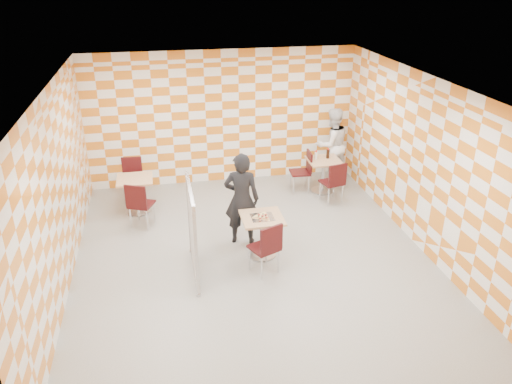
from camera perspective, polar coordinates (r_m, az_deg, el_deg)
room_shell at (r=8.54m, az=-1.11°, el=3.02°), size 7.00×7.00×7.00m
main_table at (r=8.55m, az=0.69°, el=-4.28°), size 0.70×0.70×0.75m
second_table at (r=11.08m, az=7.72°, el=2.51°), size 0.70×0.70×0.75m
empty_table at (r=10.32m, az=-13.58°, el=0.30°), size 0.70×0.70×0.75m
chair_main_front at (r=8.03m, az=1.32°, el=-6.10°), size 0.56×0.56×0.92m
chair_second_front at (r=10.52m, az=8.96°, el=1.38°), size 0.51×0.51×0.92m
chair_second_side at (r=11.04m, az=5.53°, el=2.72°), size 0.45×0.45×0.92m
chair_empty_near at (r=9.68m, az=-13.24°, el=-1.12°), size 0.56×0.56×0.92m
chair_empty_far at (r=10.92m, az=-13.95°, el=1.83°), size 0.45×0.46×0.92m
partition at (r=8.00m, az=-7.28°, el=-4.41°), size 0.08×1.38×1.55m
man_dark at (r=8.82m, az=-1.65°, el=-0.81°), size 0.72×0.57×1.72m
man_white at (r=11.65m, az=8.67°, el=5.38°), size 0.96×0.82×1.71m
pizza_on_foil at (r=8.42m, az=0.73°, el=-2.79°), size 0.40×0.40×0.04m
sport_bottle at (r=10.99m, az=6.88°, el=4.20°), size 0.06×0.06×0.20m
soda_bottle at (r=11.07m, az=8.22°, el=4.35°), size 0.07×0.07×0.23m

